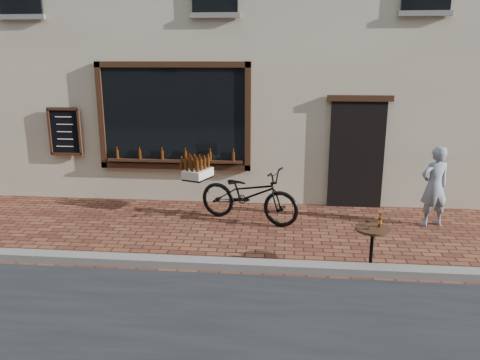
{
  "coord_description": "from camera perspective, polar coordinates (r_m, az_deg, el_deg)",
  "views": [
    {
      "loc": [
        0.44,
        -6.16,
        3.02
      ],
      "look_at": [
        -0.28,
        1.2,
        1.1
      ],
      "focal_mm": 35.0,
      "sensor_mm": 36.0,
      "label": 1
    }
  ],
  "objects": [
    {
      "name": "ground",
      "position": [
        6.87,
        1.39,
        -11.52
      ],
      "size": [
        90.0,
        90.0,
        0.0
      ],
      "primitive_type": "plane",
      "color": "#4C2318",
      "rests_on": "ground"
    },
    {
      "name": "kerb",
      "position": [
        7.02,
        1.52,
        -10.36
      ],
      "size": [
        90.0,
        0.25,
        0.12
      ],
      "primitive_type": "cube",
      "color": "slate",
      "rests_on": "ground"
    },
    {
      "name": "cargo_bicycle",
      "position": [
        8.87,
        0.81,
        -1.67
      ],
      "size": [
        2.43,
        1.42,
        1.13
      ],
      "rotation": [
        0.0,
        0.0,
        1.21
      ],
      "color": "black",
      "rests_on": "ground"
    },
    {
      "name": "bistro_table",
      "position": [
        7.11,
        15.82,
        -7.06
      ],
      "size": [
        0.51,
        0.51,
        0.88
      ],
      "color": "black",
      "rests_on": "ground"
    },
    {
      "name": "pedestrian",
      "position": [
        9.28,
        22.6,
        -0.74
      ],
      "size": [
        0.63,
        0.51,
        1.5
      ],
      "primitive_type": "imported",
      "rotation": [
        0.0,
        0.0,
        3.46
      ],
      "color": "gray",
      "rests_on": "ground"
    }
  ]
}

